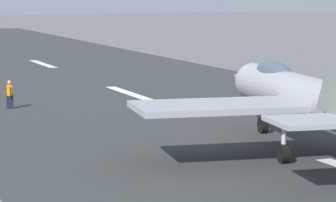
% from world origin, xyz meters
% --- Properties ---
extents(fighter_jet, '(17.48, 14.78, 5.55)m').
position_xyz_m(fighter_jet, '(4.43, -0.01, 2.36)').
color(fighter_jet, '#9899A2').
rests_on(fighter_jet, ground).
extents(crew_person, '(0.68, 0.38, 1.61)m').
position_xyz_m(crew_person, '(21.83, 8.54, 0.80)').
color(crew_person, '#1E2338').
rests_on(crew_person, ground).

